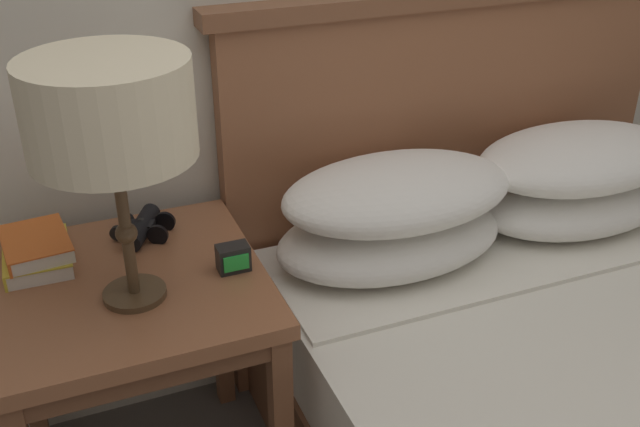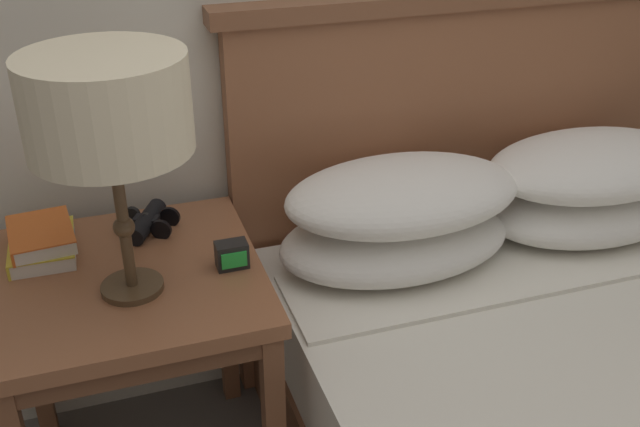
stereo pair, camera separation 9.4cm
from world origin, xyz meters
The scene contains 6 objects.
nightstand centered at (-0.59, 0.76, 0.55)m, with size 0.58×0.58×0.63m.
table_lamp centered at (-0.59, 0.69, 1.03)m, with size 0.31×0.31×0.50m.
book_on_nightstand centered at (-0.77, 0.90, 0.65)m, with size 0.14×0.20×0.04m.
book_stacked_on_top centered at (-0.76, 0.90, 0.68)m, with size 0.15×0.20×0.03m.
binoculars_pair centered at (-0.52, 0.94, 0.65)m, with size 0.16×0.16×0.05m.
alarm_clock centered at (-0.37, 0.71, 0.66)m, with size 0.07×0.05×0.06m.
Camera 2 is at (-0.62, -0.67, 1.52)m, focal length 42.00 mm.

